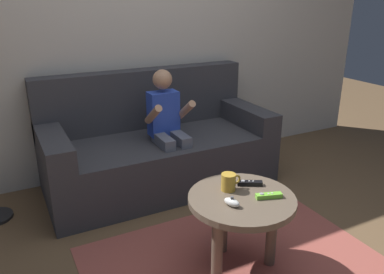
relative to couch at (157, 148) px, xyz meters
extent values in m
plane|color=brown|center=(0.05, -1.27, -0.30)|extent=(9.57, 9.57, 0.00)
cube|color=beige|center=(0.05, 0.39, 0.95)|extent=(4.79, 0.05, 2.50)
cube|color=#38383D|center=(0.00, -0.06, -0.10)|extent=(1.77, 0.80, 0.41)
cube|color=#38383D|center=(0.00, 0.26, 0.35)|extent=(1.77, 0.16, 0.48)
cube|color=#38383D|center=(-0.79, -0.06, 0.19)|extent=(0.18, 0.80, 0.16)
cube|color=#38383D|center=(0.79, -0.06, 0.19)|extent=(0.18, 0.80, 0.16)
cylinder|color=slate|center=(-0.04, -0.37, -0.10)|extent=(0.07, 0.07, 0.41)
cylinder|color=slate|center=(0.09, -0.37, -0.10)|extent=(0.07, 0.07, 0.41)
cube|color=slate|center=(-0.04, -0.24, 0.14)|extent=(0.08, 0.28, 0.08)
cube|color=slate|center=(0.09, -0.24, 0.14)|extent=(0.08, 0.28, 0.08)
cube|color=blue|center=(0.02, -0.10, 0.31)|extent=(0.22, 0.13, 0.34)
cylinder|color=tan|center=(-0.11, -0.22, 0.35)|extent=(0.05, 0.24, 0.19)
cylinder|color=tan|center=(0.15, -0.22, 0.35)|extent=(0.05, 0.24, 0.19)
sphere|color=tan|center=(0.02, -0.10, 0.57)|extent=(0.15, 0.15, 0.15)
cylinder|color=brown|center=(-0.01, -1.21, 0.14)|extent=(0.57, 0.57, 0.04)
cylinder|color=brown|center=(-0.19, -1.26, -0.09)|extent=(0.06, 0.06, 0.42)
cylinder|color=brown|center=(0.17, -1.26, -0.09)|extent=(0.06, 0.06, 0.42)
cylinder|color=brown|center=(-0.01, -1.03, -0.09)|extent=(0.06, 0.06, 0.42)
cube|color=#9E4C42|center=(-0.01, -1.21, -0.30)|extent=(1.64, 1.23, 0.01)
cube|color=black|center=(0.10, -1.12, 0.16)|extent=(0.14, 0.10, 0.02)
cylinder|color=#99999E|center=(0.07, -1.10, 0.18)|extent=(0.02, 0.02, 0.00)
cylinder|color=silver|center=(0.10, -1.12, 0.18)|extent=(0.01, 0.01, 0.00)
cylinder|color=silver|center=(0.12, -1.13, 0.18)|extent=(0.01, 0.01, 0.00)
ellipsoid|color=white|center=(-0.11, -1.27, 0.17)|extent=(0.07, 0.10, 0.04)
cylinder|color=#4C4C51|center=(-0.11, -1.27, 0.20)|extent=(0.02, 0.02, 0.01)
cube|color=#72C638|center=(0.11, -1.29, 0.16)|extent=(0.14, 0.08, 0.02)
cylinder|color=#99999E|center=(0.07, -1.27, 0.18)|extent=(0.02, 0.02, 0.00)
cylinder|color=silver|center=(0.11, -1.29, 0.18)|extent=(0.01, 0.01, 0.00)
cylinder|color=silver|center=(0.13, -1.29, 0.18)|extent=(0.01, 0.01, 0.00)
cylinder|color=#B78C2D|center=(-0.03, -1.11, 0.20)|extent=(0.08, 0.08, 0.09)
torus|color=#B78C2D|center=(0.02, -1.11, 0.20)|extent=(0.06, 0.01, 0.06)
camera|label=1|loc=(-1.07, -2.69, 1.15)|focal=35.94mm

